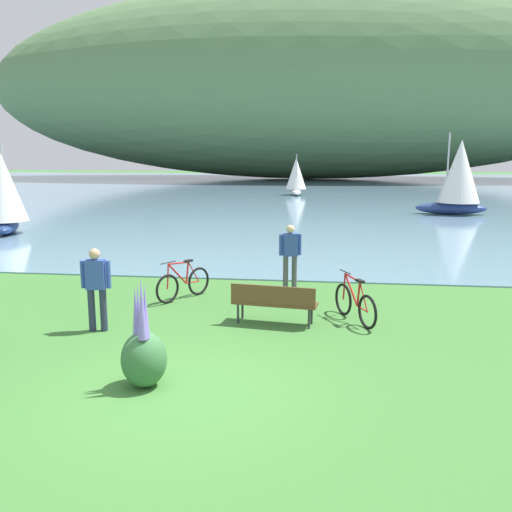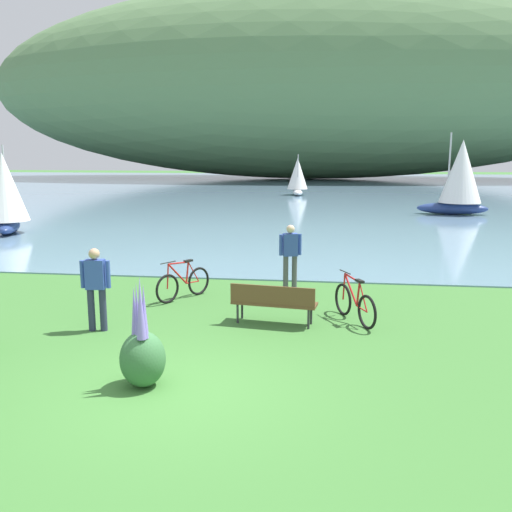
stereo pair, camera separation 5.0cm
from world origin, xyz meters
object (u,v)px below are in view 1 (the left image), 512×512
park_bench_near_camera (274,301)px  sailboat_nearest_to_shore (3,192)px  bicycle_beside_path (355,304)px  sailboat_mid_bay (296,176)px  person_on_the_grass (96,284)px  sailboat_toward_hillside (459,176)px  bicycle_leaning_near_bench (183,283)px  person_at_shoreline (290,252)px

park_bench_near_camera → sailboat_nearest_to_shore: 17.34m
bicycle_beside_path → sailboat_nearest_to_shore: size_ratio=0.42×
sailboat_mid_bay → person_on_the_grass: bearing=-93.2°
park_bench_near_camera → sailboat_toward_hillside: size_ratio=0.39×
bicycle_leaning_near_bench → sailboat_toward_hillside: sailboat_toward_hillside is taller
sailboat_toward_hillside → bicycle_leaning_near_bench: bearing=-118.8°
bicycle_beside_path → person_at_shoreline: (-1.58, 2.80, 0.58)m
person_on_the_grass → sailboat_toward_hillside: (12.15, 22.71, 1.27)m
bicycle_beside_path → sailboat_nearest_to_shore: 18.40m
park_bench_near_camera → sailboat_mid_bay: (-1.46, 35.54, 1.13)m
bicycle_leaning_near_bench → person_on_the_grass: (-1.10, -2.61, 0.58)m
bicycle_leaning_near_bench → bicycle_beside_path: bearing=-17.8°
park_bench_near_camera → sailboat_mid_bay: sailboat_mid_bay is taller
person_on_the_grass → sailboat_mid_bay: size_ratio=0.50×
bicycle_beside_path → sailboat_mid_bay: (-3.17, 35.10, 1.25)m
sailboat_nearest_to_shore → sailboat_mid_bay: bearing=64.4°
park_bench_near_camera → sailboat_toward_hillside: (8.63, 21.86, 1.72)m
bicycle_beside_path → person_on_the_grass: bearing=-166.2°
bicycle_beside_path → person_at_shoreline: 3.27m
park_bench_near_camera → bicycle_beside_path: size_ratio=1.14×
park_bench_near_camera → person_on_the_grass: bearing=-166.5°
person_at_shoreline → sailboat_toward_hillside: (8.50, 18.62, 1.27)m
person_at_shoreline → sailboat_nearest_to_shore: bearing=148.2°
bicycle_leaning_near_bench → person_at_shoreline: (2.55, 1.48, 0.58)m
sailboat_mid_bay → sailboat_toward_hillside: 17.01m
sailboat_mid_bay → sailboat_toward_hillside: sailboat_toward_hillside is taller
sailboat_mid_bay → sailboat_toward_hillside: size_ratio=0.73×
sailboat_nearest_to_shore → sailboat_mid_bay: (11.55, 24.15, -0.22)m
person_at_shoreline → sailboat_toward_hillside: bearing=65.5°
bicycle_leaning_near_bench → sailboat_nearest_to_shore: size_ratio=0.39×
person_at_shoreline → person_on_the_grass: (-3.65, -4.09, 0.00)m
bicycle_beside_path → person_at_shoreline: bearing=119.4°
bicycle_beside_path → person_on_the_grass: 5.42m
bicycle_beside_path → sailboat_toward_hillside: sailboat_toward_hillside is taller
park_bench_near_camera → person_on_the_grass: (-3.52, -0.85, 0.46)m
park_bench_near_camera → bicycle_leaning_near_bench: size_ratio=1.21×
person_at_shoreline → sailboat_mid_bay: size_ratio=0.50×
sailboat_mid_bay → bicycle_leaning_near_bench: bearing=-91.6°
person_at_shoreline → sailboat_mid_bay: bearing=92.8°
bicycle_leaning_near_bench → sailboat_mid_bay: bearing=88.4°
bicycle_leaning_near_bench → person_at_shoreline: 3.00m
sailboat_mid_bay → sailboat_toward_hillside: (10.09, -13.68, 0.59)m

